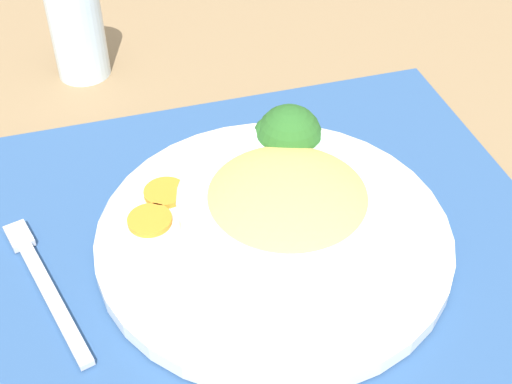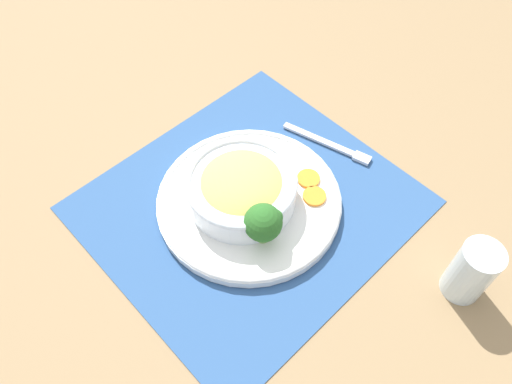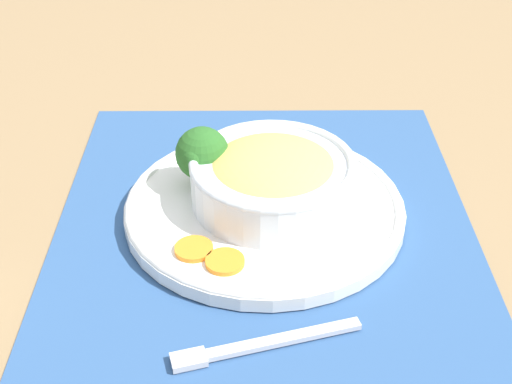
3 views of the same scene
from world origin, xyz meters
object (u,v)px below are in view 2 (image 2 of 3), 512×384
(broccoli_floret, at_px, (263,223))
(fork, at_px, (335,147))
(bowl, at_px, (242,187))
(water_glass, at_px, (470,273))

(broccoli_floret, xyz_separation_m, fork, (-0.25, -0.05, -0.06))
(fork, bearing_deg, broccoli_floret, -3.22)
(broccoli_floret, distance_m, fork, 0.26)
(fork, bearing_deg, bowl, -22.88)
(water_glass, relative_size, fork, 0.62)
(bowl, distance_m, broccoli_floret, 0.09)
(broccoli_floret, height_order, water_glass, water_glass)
(bowl, distance_m, water_glass, 0.38)
(broccoli_floret, bearing_deg, water_glass, 120.00)
(water_glass, height_order, fork, water_glass)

